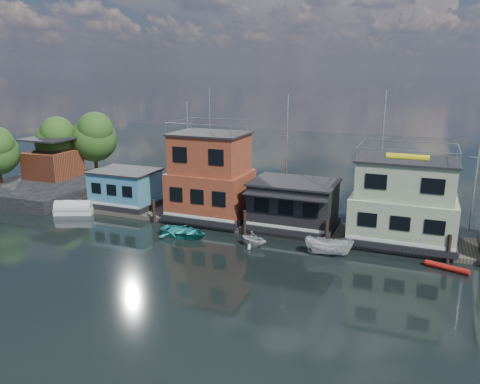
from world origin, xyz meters
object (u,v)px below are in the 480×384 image
at_px(tarp_runabout, 74,209).
at_px(houseboat_green, 403,202).
at_px(dinghy_teal, 183,232).
at_px(dinghy_white, 253,239).
at_px(houseboat_red, 211,177).
at_px(houseboat_dark, 294,204).
at_px(red_kayak, 447,267).
at_px(houseboat_blue, 126,188).
at_px(motorboat, 329,247).

bearing_deg(tarp_runabout, houseboat_green, -17.07).
xyz_separation_m(houseboat_green, dinghy_teal, (-17.21, -5.08, -3.10)).
bearing_deg(houseboat_green, dinghy_white, -155.86).
bearing_deg(houseboat_red, tarp_runabout, -165.67).
relative_size(houseboat_dark, dinghy_white, 3.10).
height_order(red_kayak, tarp_runabout, tarp_runabout).
xyz_separation_m(houseboat_blue, red_kayak, (29.92, -4.24, -1.99)).
relative_size(houseboat_red, red_kayak, 3.97).
xyz_separation_m(red_kayak, motorboat, (-8.33, -0.39, 0.50)).
height_order(houseboat_blue, motorboat, houseboat_blue).
distance_m(red_kayak, motorboat, 8.36).
bearing_deg(tarp_runabout, motorboat, -26.26).
relative_size(dinghy_teal, dinghy_white, 1.82).
relative_size(tarp_runabout, dinghy_teal, 0.91).
height_order(houseboat_blue, dinghy_teal, houseboat_blue).
height_order(houseboat_dark, houseboat_green, houseboat_green).
xyz_separation_m(houseboat_green, tarp_runabout, (-30.28, -3.39, -2.99)).
bearing_deg(houseboat_dark, dinghy_teal, -148.36).
distance_m(red_kayak, dinghy_teal, 20.65).
xyz_separation_m(houseboat_red, houseboat_green, (17.00, 0.00, -0.55)).
height_order(motorboat, dinghy_white, motorboat).
xyz_separation_m(houseboat_red, dinghy_white, (6.07, -4.90, -3.48)).
height_order(houseboat_red, houseboat_green, houseboat_red).
distance_m(houseboat_green, dinghy_white, 12.33).
bearing_deg(dinghy_teal, dinghy_white, -84.55).
relative_size(houseboat_green, dinghy_teal, 1.94).
distance_m(houseboat_red, red_kayak, 21.22).
distance_m(houseboat_green, dinghy_teal, 18.21).
bearing_deg(houseboat_red, red_kayak, -11.74).
height_order(houseboat_green, tarp_runabout, houseboat_green).
distance_m(houseboat_red, houseboat_dark, 8.18).
distance_m(houseboat_blue, houseboat_green, 26.53).
bearing_deg(houseboat_dark, houseboat_blue, 179.94).
height_order(houseboat_dark, dinghy_teal, houseboat_dark).
xyz_separation_m(houseboat_green, red_kayak, (3.42, -4.24, -3.33)).
xyz_separation_m(houseboat_green, motorboat, (-4.91, -4.63, -2.83)).
height_order(tarp_runabout, dinghy_white, tarp_runabout).
bearing_deg(red_kayak, houseboat_dark, 177.87).
height_order(houseboat_green, motorboat, houseboat_green).
xyz_separation_m(houseboat_dark, motorboat, (4.09, -4.61, -1.70)).
xyz_separation_m(houseboat_blue, houseboat_green, (26.50, 0.00, 1.34)).
bearing_deg(houseboat_dark, tarp_runabout, -170.99).
xyz_separation_m(red_kayak, tarp_runabout, (-33.71, 0.85, 0.34)).
distance_m(houseboat_blue, houseboat_dark, 17.50).
distance_m(motorboat, dinghy_white, 6.03).
xyz_separation_m(houseboat_dark, tarp_runabout, (-21.28, -3.37, -1.86)).
height_order(red_kayak, dinghy_teal, dinghy_teal).
xyz_separation_m(houseboat_blue, houseboat_red, (9.50, 0.00, 1.90)).
height_order(tarp_runabout, motorboat, motorboat).
bearing_deg(dinghy_white, houseboat_red, 62.32).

